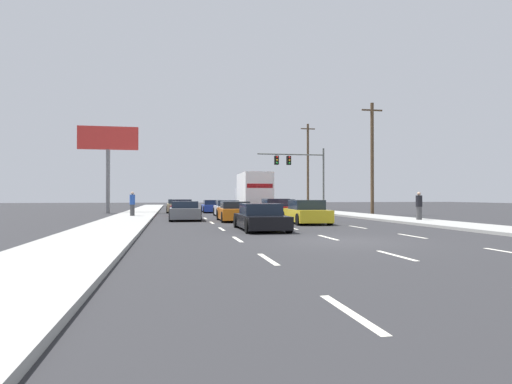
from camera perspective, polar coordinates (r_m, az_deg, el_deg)
The scene contains 22 objects.
ground_plane at distance 39.68m, azimuth -2.68°, elevation -2.78°, with size 140.00×140.00×0.00m, color #2B2B2D.
sidewalk_right at distance 37.08m, azimuth 11.51°, elevation -2.82°, with size 2.99×80.00×0.14m, color #9E9E99.
sidewalk_left at distance 34.38m, azimuth -15.53°, elevation -2.99°, with size 2.99×80.00×0.14m, color #9E9E99.
lane_markings at distance 35.93m, azimuth -1.80°, elevation -3.01°, with size 6.94×62.00×0.01m.
car_tan at distance 42.42m, azimuth -10.21°, elevation -1.85°, with size 2.01×4.70×1.25m.
car_maroon at distance 35.42m, azimuth -9.63°, elevation -2.09°, with size 1.99×4.40×1.29m.
car_gray at distance 28.60m, azimuth -9.29°, elevation -2.51°, with size 1.98×4.55×1.22m.
car_blue at distance 41.62m, azimuth -5.72°, elevation -1.92°, with size 1.90×4.23×1.19m.
car_white at distance 33.69m, azimuth -3.79°, elevation -2.19°, with size 1.95×4.07×1.23m.
car_orange at distance 27.05m, azimuth -2.82°, elevation -2.61°, with size 1.98×4.13×1.22m.
car_black at distance 19.93m, azimuth 0.60°, elevation -3.40°, with size 1.99×4.59×1.21m.
box_truck at distance 39.25m, azimuth -0.44°, elevation 0.15°, with size 2.72×7.91×3.57m.
car_red at distance 31.49m, azimuth 2.50°, elevation -2.22°, with size 1.98×4.34×1.37m.
car_yellow at distance 24.97m, azimuth 6.51°, elevation -2.69°, with size 2.09×4.58×1.33m.
car_navy at distance 43.46m, azimuth 3.73°, elevation -1.82°, with size 1.94×4.53×1.25m.
car_green at distance 37.19m, azimuth 5.74°, elevation -2.12°, with size 1.83×4.25×1.14m.
traffic_signal_mast at distance 47.34m, azimuth 5.31°, elevation 3.49°, with size 7.44×0.69×6.76m.
utility_pole_mid at distance 37.61m, azimuth 14.88°, elevation 4.40°, with size 1.80×0.28×9.28m.
utility_pole_far at distance 54.30m, azimuth 6.77°, elevation 3.49°, with size 1.80×0.28×10.45m.
roadside_billboard at distance 42.14m, azimuth -18.70°, elevation 5.35°, with size 5.33×0.36×7.90m.
pedestrian_near_corner at distance 27.89m, azimuth 20.45°, elevation -1.70°, with size 0.38×0.38×1.66m.
pedestrian_mid_block at distance 32.70m, azimuth -15.80°, elevation -1.47°, with size 0.38×0.38×1.73m.
Camera 1 is at (-5.72, -14.24, 1.54)m, focal length 30.73 mm.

